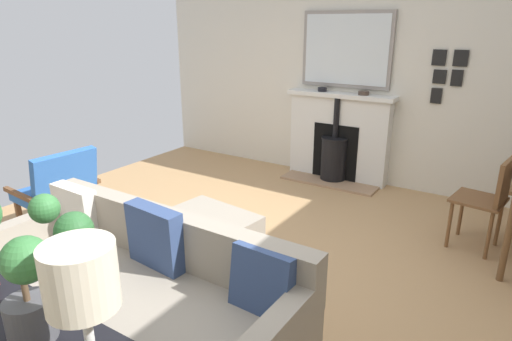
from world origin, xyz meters
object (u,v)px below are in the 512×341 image
at_px(armchair_accent, 59,187).
at_px(ottoman, 205,236).
at_px(mantel_bowl_near, 322,89).
at_px(table_lamp_far_end, 81,282).
at_px(sofa, 135,297).
at_px(potted_plant, 22,256).
at_px(dining_chair_near_fireplace, 489,196).
at_px(fireplace, 337,142).
at_px(mantel_bowl_far, 364,93).

bearing_deg(armchair_accent, ottoman, 99.08).
bearing_deg(mantel_bowl_near, table_lamp_far_end, 14.95).
height_order(sofa, potted_plant, potted_plant).
bearing_deg(sofa, dining_chair_near_fireplace, 146.97).
bearing_deg(potted_plant, dining_chair_near_fireplace, 159.27).
height_order(table_lamp_far_end, potted_plant, potted_plant).
height_order(fireplace, mantel_bowl_near, mantel_bowl_near).
distance_m(ottoman, potted_plant, 2.09).
distance_m(mantel_bowl_far, sofa, 3.61).
distance_m(sofa, ottoman, 1.04).
bearing_deg(armchair_accent, potted_plant, 55.22).
bearing_deg(fireplace, table_lamp_far_end, 11.95).
bearing_deg(armchair_accent, mantel_bowl_near, 153.27).
bearing_deg(table_lamp_far_end, fireplace, -168.05).
relative_size(fireplace, ottoman, 1.63).
distance_m(ottoman, armchair_accent, 1.58).
height_order(potted_plant, dining_chair_near_fireplace, potted_plant).
xyz_separation_m(mantel_bowl_far, potted_plant, (4.31, 0.28, -0.00)).
height_order(fireplace, mantel_bowl_far, mantel_bowl_far).
bearing_deg(fireplace, sofa, 3.08).
bearing_deg(mantel_bowl_near, sofa, 6.94).
relative_size(fireplace, dining_chair_near_fireplace, 1.59).
xyz_separation_m(sofa, dining_chair_near_fireplace, (-2.49, 1.62, 0.15)).
xyz_separation_m(mantel_bowl_near, potted_plant, (4.31, 0.81, -0.01)).
relative_size(sofa, ottoman, 2.56).
relative_size(mantel_bowl_far, armchair_accent, 0.16).
distance_m(mantel_bowl_near, sofa, 3.64).
distance_m(mantel_bowl_near, table_lamp_far_end, 4.47).
distance_m(mantel_bowl_far, table_lamp_far_end, 4.36).
bearing_deg(mantel_bowl_far, dining_chair_near_fireplace, 55.65).
relative_size(table_lamp_far_end, dining_chair_near_fireplace, 0.61).
bearing_deg(potted_plant, ottoman, -159.62).
xyz_separation_m(mantel_bowl_near, sofa, (3.53, 0.43, -0.78)).
bearing_deg(ottoman, potted_plant, 20.38).
distance_m(table_lamp_far_end, potted_plant, 0.34).
relative_size(armchair_accent, potted_plant, 1.26).
distance_m(fireplace, table_lamp_far_end, 4.45).
bearing_deg(mantel_bowl_far, mantel_bowl_near, -90.00).
xyz_separation_m(mantel_bowl_near, table_lamp_far_end, (4.32, 1.15, 0.01)).
bearing_deg(mantel_bowl_far, fireplace, -89.06).
relative_size(sofa, armchair_accent, 2.61).
distance_m(fireplace, armchair_accent, 3.22).
height_order(mantel_bowl_far, ottoman, mantel_bowl_far).
bearing_deg(sofa, armchair_accent, -112.40).
bearing_deg(table_lamp_far_end, ottoman, -150.72).
distance_m(fireplace, mantel_bowl_near, 0.68).
height_order(sofa, armchair_accent, sofa).
xyz_separation_m(mantel_bowl_far, ottoman, (2.53, -0.38, -0.87)).
xyz_separation_m(ottoman, armchair_accent, (0.25, -1.55, 0.19)).
bearing_deg(sofa, fireplace, -176.92).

